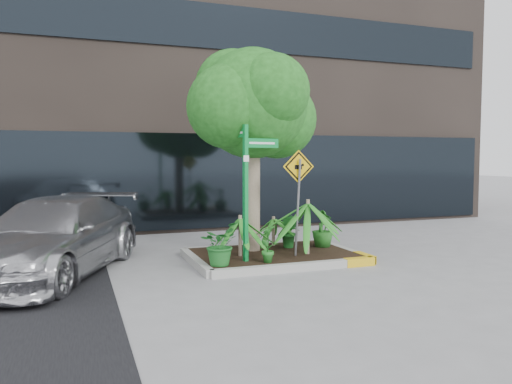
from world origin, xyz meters
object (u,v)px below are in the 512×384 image
object	(u,v)px
parked_car	(54,237)
cattle_sign	(298,185)
tree	(252,104)
street_sign_post	(246,180)

from	to	relation	value
parked_car	cattle_sign	world-z (taller)	cattle_sign
parked_car	tree	bearing A→B (deg)	27.85
street_sign_post	cattle_sign	xyz separation A→B (m)	(1.02, -0.05, -0.10)
parked_car	cattle_sign	size ratio (longest dim) A/B	2.27
street_sign_post	tree	bearing A→B (deg)	50.63
street_sign_post	cattle_sign	distance (m)	1.03
tree	cattle_sign	size ratio (longest dim) A/B	2.10
cattle_sign	tree	bearing A→B (deg)	122.45
tree	parked_car	size ratio (longest dim) A/B	0.93
tree	parked_car	distance (m)	4.51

